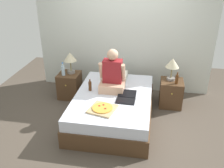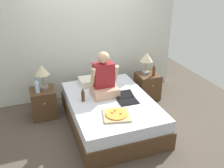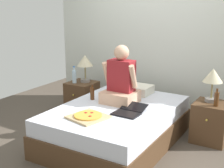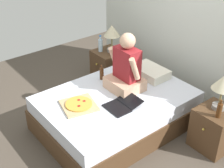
% 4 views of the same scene
% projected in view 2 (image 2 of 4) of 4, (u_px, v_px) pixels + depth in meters
% --- Properties ---
extents(ground_plane, '(5.75, 5.75, 0.00)m').
position_uv_depth(ground_plane, '(111.00, 124.00, 4.42)').
color(ground_plane, '#4C4238').
extents(wall_back, '(3.75, 0.12, 2.50)m').
position_uv_depth(wall_back, '(88.00, 37.00, 5.03)').
color(wall_back, silver).
rests_on(wall_back, ground).
extents(bed, '(1.38, 1.96, 0.50)m').
position_uv_depth(bed, '(111.00, 112.00, 4.32)').
color(bed, '#4C331E').
rests_on(bed, ground).
extents(nightstand_left, '(0.44, 0.47, 0.54)m').
position_uv_depth(nightstand_left, '(44.00, 103.00, 4.57)').
color(nightstand_left, '#4C331E').
rests_on(nightstand_left, ground).
extents(lamp_on_left_nightstand, '(0.26, 0.26, 0.45)m').
position_uv_depth(lamp_on_left_nightstand, '(42.00, 72.00, 4.37)').
color(lamp_on_left_nightstand, gray).
rests_on(lamp_on_left_nightstand, nightstand_left).
extents(water_bottle, '(0.07, 0.07, 0.28)m').
position_uv_depth(water_bottle, '(37.00, 87.00, 4.30)').
color(water_bottle, silver).
rests_on(water_bottle, nightstand_left).
extents(nightstand_right, '(0.44, 0.47, 0.54)m').
position_uv_depth(nightstand_right, '(147.00, 86.00, 5.21)').
color(nightstand_right, '#4C331E').
rests_on(nightstand_right, ground).
extents(lamp_on_right_nightstand, '(0.26, 0.26, 0.45)m').
position_uv_depth(lamp_on_right_nightstand, '(147.00, 58.00, 5.00)').
color(lamp_on_right_nightstand, gray).
rests_on(lamp_on_right_nightstand, nightstand_right).
extents(beer_bottle, '(0.06, 0.06, 0.23)m').
position_uv_depth(beer_bottle, '(154.00, 71.00, 5.00)').
color(beer_bottle, '#512D14').
rests_on(beer_bottle, nightstand_right).
extents(pillow, '(0.52, 0.34, 0.12)m').
position_uv_depth(pillow, '(93.00, 81.00, 4.75)').
color(pillow, silver).
rests_on(pillow, bed).
extents(person_seated, '(0.47, 0.40, 0.78)m').
position_uv_depth(person_seated, '(104.00, 80.00, 4.24)').
color(person_seated, tan).
rests_on(person_seated, bed).
extents(laptop, '(0.33, 0.42, 0.07)m').
position_uv_depth(laptop, '(127.00, 99.00, 4.17)').
color(laptop, black).
rests_on(laptop, bed).
extents(pizza_box, '(0.48, 0.48, 0.05)m').
position_uv_depth(pizza_box, '(117.00, 115.00, 3.74)').
color(pizza_box, tan).
rests_on(pizza_box, bed).
extents(beer_bottle_on_bed, '(0.06, 0.06, 0.22)m').
position_uv_depth(beer_bottle_on_bed, '(83.00, 96.00, 4.12)').
color(beer_bottle_on_bed, '#4C2811').
rests_on(beer_bottle_on_bed, bed).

